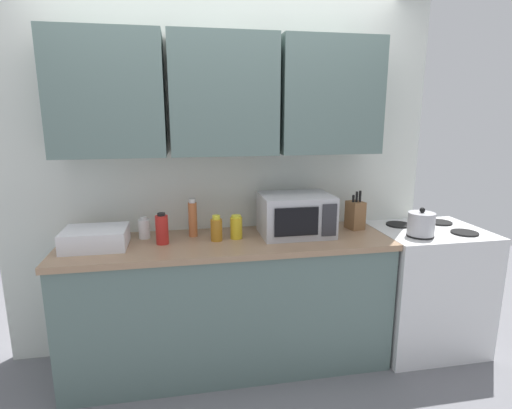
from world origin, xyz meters
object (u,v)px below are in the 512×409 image
kettle (421,224)px  dish_rack (96,238)px  bottle_red_sauce (162,229)px  bottle_white_jar (144,228)px  stove_range (425,287)px  bottle_spice_jar (193,218)px  microwave (296,215)px  bottle_yellow_mustard (236,227)px  bottle_amber_vinegar (216,229)px  knife_block (355,215)px

kettle → dish_rack: (-2.12, 0.16, -0.03)m
bottle_red_sauce → bottle_white_jar: size_ratio=1.38×
stove_range → bottle_spice_jar: size_ratio=3.53×
stove_range → microwave: microwave is taller
bottle_white_jar → bottle_yellow_mustard: bearing=-11.1°
stove_range → bottle_amber_vinegar: (-1.54, 0.02, 0.53)m
dish_rack → bottle_red_sauce: (0.40, -0.00, 0.04)m
microwave → bottle_spice_jar: microwave is taller
kettle → bottle_spice_jar: 1.54m
bottle_white_jar → bottle_red_sauce: bearing=-49.7°
dish_rack → bottle_white_jar: 0.32m
bottle_amber_vinegar → bottle_white_jar: bottle_amber_vinegar is taller
dish_rack → knife_block: size_ratio=1.36×
kettle → bottle_spice_jar: size_ratio=0.73×
stove_range → bottle_red_sauce: (-1.88, 0.02, 0.54)m
kettle → bottle_white_jar: kettle is taller
bottle_amber_vinegar → bottle_white_jar: 0.49m
dish_rack → bottle_amber_vinegar: 0.75m
dish_rack → knife_block: 1.76m
bottle_yellow_mustard → bottle_red_sauce: bearing=-176.8°
bottle_white_jar → knife_block: bearing=-1.7°
bottle_yellow_mustard → stove_range: bearing=-1.8°
knife_block → bottle_red_sauce: knife_block is taller
bottle_amber_vinegar → bottle_red_sauce: 0.35m
knife_block → bottle_spice_jar: size_ratio=1.08×
stove_range → microwave: bearing=176.6°
knife_block → bottle_amber_vinegar: 1.01m
kettle → bottle_amber_vinegar: bearing=173.3°
kettle → bottle_amber_vinegar: size_ratio=1.11×
knife_block → bottle_amber_vinegar: size_ratio=1.64×
dish_rack → bottle_red_sauce: size_ratio=1.88×
bottle_red_sauce → bottle_yellow_mustard: bearing=3.2°
bottle_amber_vinegar → bottle_yellow_mustard: bottle_amber_vinegar is taller
kettle → dish_rack: bearing=175.7°
bottle_amber_vinegar → bottle_yellow_mustard: bearing=10.7°
bottle_red_sauce → bottle_spice_jar: (0.20, 0.13, 0.03)m
stove_range → microwave: size_ratio=1.90×
stove_range → knife_block: size_ratio=3.27×
bottle_amber_vinegar → bottle_red_sauce: size_ratio=0.84×
dish_rack → bottle_spice_jar: bottle_spice_jar is taller
bottle_yellow_mustard → bottle_spice_jar: (-0.28, 0.10, 0.05)m
knife_block → bottle_spice_jar: bearing=178.6°
kettle → bottle_yellow_mustard: size_ratio=1.19×
bottle_white_jar → microwave: bearing=-5.8°
microwave → knife_block: (0.46, 0.06, -0.04)m
bottle_amber_vinegar → bottle_red_sauce: (-0.35, -0.00, 0.02)m
kettle → knife_block: knife_block is taller
bottle_amber_vinegar → bottle_red_sauce: bottle_red_sauce is taller
bottle_amber_vinegar → bottle_red_sauce: bearing=-179.8°
microwave → knife_block: size_ratio=1.72×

